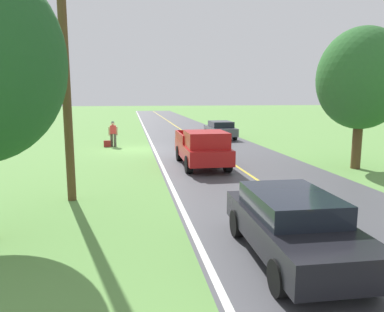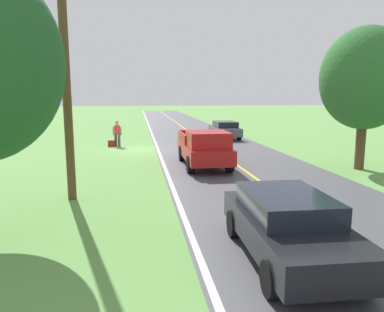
{
  "view_description": "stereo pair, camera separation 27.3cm",
  "coord_description": "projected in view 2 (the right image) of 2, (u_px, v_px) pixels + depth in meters",
  "views": [
    {
      "loc": [
        0.37,
        23.82,
        3.48
      ],
      "look_at": [
        -1.78,
        11.13,
        1.35
      ],
      "focal_mm": 34.42,
      "sensor_mm": 36.0,
      "label": 1
    },
    {
      "loc": [
        0.1,
        23.86,
        3.48
      ],
      "look_at": [
        -1.78,
        11.13,
        1.35
      ],
      "focal_mm": 34.42,
      "sensor_mm": 36.0,
      "label": 2
    }
  ],
  "objects": [
    {
      "name": "road_surface",
      "position": [
        212.0,
        148.0,
        24.56
      ],
      "size": [
        7.64,
        120.0,
        0.0
      ],
      "primitive_type": "cube",
      "color": "#47474C",
      "rests_on": "ground"
    },
    {
      "name": "sedan_ahead_same_lane",
      "position": [
        288.0,
        225.0,
        7.83
      ],
      "size": [
        2.01,
        4.44,
        1.41
      ],
      "color": "black",
      "rests_on": "ground"
    },
    {
      "name": "lane_edge_line",
      "position": [
        158.0,
        149.0,
        24.04
      ],
      "size": [
        0.16,
        117.6,
        0.0
      ],
      "primitive_type": "cube",
      "color": "silver",
      "rests_on": "ground"
    },
    {
      "name": "lane_centre_line",
      "position": [
        212.0,
        148.0,
        24.56
      ],
      "size": [
        0.14,
        117.6,
        0.0
      ],
      "primitive_type": "cube",
      "color": "gold",
      "rests_on": "ground"
    },
    {
      "name": "suitcase_carried",
      "position": [
        111.0,
        143.0,
        25.15
      ],
      "size": [
        0.47,
        0.23,
        0.44
      ],
      "primitive_type": "cube",
      "rotation": [
        0.0,
        0.0,
        1.63
      ],
      "color": "maroon",
      "rests_on": "ground"
    },
    {
      "name": "hitchhiker_walking",
      "position": [
        117.0,
        132.0,
        25.19
      ],
      "size": [
        0.62,
        0.51,
        1.75
      ],
      "color": "#4C473D",
      "rests_on": "ground"
    },
    {
      "name": "tree_far_side_near",
      "position": [
        365.0,
        79.0,
        16.87
      ],
      "size": [
        4.08,
        4.08,
        6.59
      ],
      "color": "brown",
      "rests_on": "ground"
    },
    {
      "name": "utility_pole_roadside",
      "position": [
        66.0,
        75.0,
        11.79
      ],
      "size": [
        0.28,
        0.28,
        8.27
      ],
      "primitive_type": "cylinder",
      "color": "brown",
      "rests_on": "ground"
    },
    {
      "name": "sedan_near_oncoming",
      "position": [
        225.0,
        129.0,
        29.77
      ],
      "size": [
        1.94,
        4.41,
        1.41
      ],
      "color": "#4C5156",
      "rests_on": "ground"
    },
    {
      "name": "ground_plane",
      "position": [
        140.0,
        149.0,
        23.87
      ],
      "size": [
        200.0,
        200.0,
        0.0
      ],
      "primitive_type": "plane",
      "color": "#609347"
    },
    {
      "name": "pickup_truck_passing",
      "position": [
        205.0,
        147.0,
        17.96
      ],
      "size": [
        2.12,
        5.41,
        1.82
      ],
      "color": "#B21919",
      "rests_on": "ground"
    }
  ]
}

